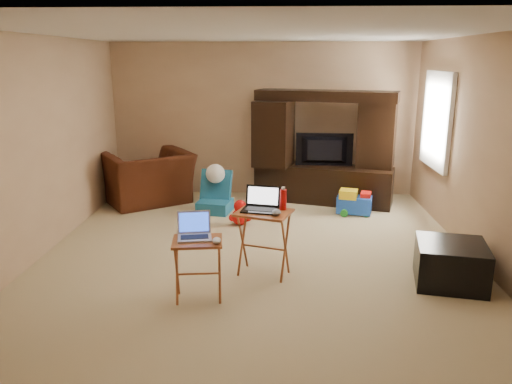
{
  "coord_description": "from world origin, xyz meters",
  "views": [
    {
      "loc": [
        0.23,
        -5.55,
        2.23
      ],
      "look_at": [
        0.0,
        -0.2,
        0.8
      ],
      "focal_mm": 35.0,
      "sensor_mm": 36.0,
      "label": 1
    }
  ],
  "objects_px": {
    "child_rocker": "(215,192)",
    "mouse_left": "(217,240)",
    "plush_toy": "(240,212)",
    "laptop_left": "(194,227)",
    "tray_table_left": "(198,270)",
    "recliner": "(148,178)",
    "water_bottle": "(283,200)",
    "entertainment_center": "(324,148)",
    "mouse_right": "(276,212)",
    "tray_table_right": "(264,243)",
    "push_toy": "(354,202)",
    "television": "(325,150)",
    "ottoman": "(451,264)",
    "laptop_right": "(260,200)"
  },
  "relations": [
    {
      "from": "television",
      "to": "child_rocker",
      "type": "height_order",
      "value": "television"
    },
    {
      "from": "mouse_left",
      "to": "water_bottle",
      "type": "distance_m",
      "value": 0.98
    },
    {
      "from": "recliner",
      "to": "tray_table_left",
      "type": "relative_size",
      "value": 2.1
    },
    {
      "from": "tray_table_left",
      "to": "mouse_right",
      "type": "height_order",
      "value": "mouse_right"
    },
    {
      "from": "ottoman",
      "to": "laptop_right",
      "type": "distance_m",
      "value": 2.05
    },
    {
      "from": "child_rocker",
      "to": "tray_table_left",
      "type": "height_order",
      "value": "child_rocker"
    },
    {
      "from": "television",
      "to": "tray_table_right",
      "type": "distance_m",
      "value": 2.98
    },
    {
      "from": "push_toy",
      "to": "laptop_right",
      "type": "bearing_deg",
      "value": -106.92
    },
    {
      "from": "water_bottle",
      "to": "tray_table_left",
      "type": "bearing_deg",
      "value": -140.03
    },
    {
      "from": "water_bottle",
      "to": "child_rocker",
      "type": "bearing_deg",
      "value": 114.92
    },
    {
      "from": "television",
      "to": "laptop_right",
      "type": "height_order",
      "value": "television"
    },
    {
      "from": "plush_toy",
      "to": "laptop_left",
      "type": "xyz_separation_m",
      "value": [
        -0.26,
        -2.19,
        0.54
      ]
    },
    {
      "from": "plush_toy",
      "to": "tray_table_left",
      "type": "bearing_deg",
      "value": -96.03
    },
    {
      "from": "child_rocker",
      "to": "tray_table_left",
      "type": "xyz_separation_m",
      "value": [
        0.19,
        -2.81,
        -0.01
      ]
    },
    {
      "from": "recliner",
      "to": "mouse_left",
      "type": "height_order",
      "value": "recliner"
    },
    {
      "from": "recliner",
      "to": "tray_table_right",
      "type": "bearing_deg",
      "value": 90.5
    },
    {
      "from": "entertainment_center",
      "to": "child_rocker",
      "type": "bearing_deg",
      "value": -142.62
    },
    {
      "from": "recliner",
      "to": "mouse_left",
      "type": "xyz_separation_m",
      "value": [
        1.5,
        -3.34,
        0.22
      ]
    },
    {
      "from": "push_toy",
      "to": "tray_table_left",
      "type": "xyz_separation_m",
      "value": [
        -1.89,
        -2.79,
        0.11
      ]
    },
    {
      "from": "tray_table_left",
      "to": "tray_table_right",
      "type": "relative_size",
      "value": 0.85
    },
    {
      "from": "ottoman",
      "to": "mouse_left",
      "type": "xyz_separation_m",
      "value": [
        -2.32,
        -0.52,
        0.41
      ]
    },
    {
      "from": "tray_table_left",
      "to": "tray_table_right",
      "type": "bearing_deg",
      "value": 37.73
    },
    {
      "from": "water_bottle",
      "to": "entertainment_center",
      "type": "bearing_deg",
      "value": 76.29
    },
    {
      "from": "tray_table_right",
      "to": "laptop_right",
      "type": "xyz_separation_m",
      "value": [
        -0.04,
        0.02,
        0.47
      ]
    },
    {
      "from": "mouse_right",
      "to": "water_bottle",
      "type": "relative_size",
      "value": 0.66
    },
    {
      "from": "entertainment_center",
      "to": "ottoman",
      "type": "xyz_separation_m",
      "value": [
        1.03,
        -2.99,
        -0.67
      ]
    },
    {
      "from": "child_rocker",
      "to": "mouse_left",
      "type": "distance_m",
      "value": 2.92
    },
    {
      "from": "laptop_right",
      "to": "tray_table_right",
      "type": "bearing_deg",
      "value": -15.81
    },
    {
      "from": "laptop_left",
      "to": "mouse_left",
      "type": "bearing_deg",
      "value": -34.55
    },
    {
      "from": "tray_table_right",
      "to": "entertainment_center",
      "type": "bearing_deg",
      "value": 91.67
    },
    {
      "from": "plush_toy",
      "to": "mouse_right",
      "type": "height_order",
      "value": "mouse_right"
    },
    {
      "from": "child_rocker",
      "to": "tray_table_right",
      "type": "distance_m",
      "value": 2.36
    },
    {
      "from": "plush_toy",
      "to": "tray_table_right",
      "type": "bearing_deg",
      "value": -77.21
    },
    {
      "from": "recliner",
      "to": "ottoman",
      "type": "distance_m",
      "value": 4.76
    },
    {
      "from": "child_rocker",
      "to": "tray_table_right",
      "type": "relative_size",
      "value": 0.89
    },
    {
      "from": "television",
      "to": "water_bottle",
      "type": "distance_m",
      "value": 2.81
    },
    {
      "from": "push_toy",
      "to": "mouse_right",
      "type": "relative_size",
      "value": 3.55
    },
    {
      "from": "plush_toy",
      "to": "entertainment_center",
      "type": "bearing_deg",
      "value": 44.54
    },
    {
      "from": "mouse_left",
      "to": "television",
      "type": "bearing_deg",
      "value": 69.61
    },
    {
      "from": "tray_table_left",
      "to": "push_toy",
      "type": "bearing_deg",
      "value": 49.17
    },
    {
      "from": "child_rocker",
      "to": "laptop_left",
      "type": "distance_m",
      "value": 2.82
    },
    {
      "from": "entertainment_center",
      "to": "push_toy",
      "type": "distance_m",
      "value": 1.03
    },
    {
      "from": "child_rocker",
      "to": "water_bottle",
      "type": "xyz_separation_m",
      "value": [
        0.99,
        -2.14,
        0.5
      ]
    },
    {
      "from": "television",
      "to": "tray_table_left",
      "type": "relative_size",
      "value": 1.49
    },
    {
      "from": "laptop_right",
      "to": "mouse_right",
      "type": "xyz_separation_m",
      "value": [
        0.17,
        -0.14,
        -0.09
      ]
    },
    {
      "from": "recliner",
      "to": "water_bottle",
      "type": "height_order",
      "value": "water_bottle"
    },
    {
      "from": "entertainment_center",
      "to": "mouse_right",
      "type": "xyz_separation_m",
      "value": [
        -0.75,
        -2.97,
        -0.15
      ]
    },
    {
      "from": "plush_toy",
      "to": "water_bottle",
      "type": "height_order",
      "value": "water_bottle"
    },
    {
      "from": "child_rocker",
      "to": "tray_table_right",
      "type": "xyz_separation_m",
      "value": [
        0.79,
        -2.22,
        0.04
      ]
    },
    {
      "from": "laptop_right",
      "to": "mouse_left",
      "type": "bearing_deg",
      "value": -107.89
    }
  ]
}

